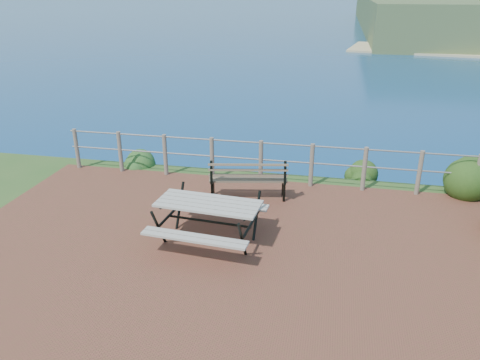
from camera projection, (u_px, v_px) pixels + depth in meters
The scene contains 7 objects.
ground at pixel (228, 259), 7.84m from camera, with size 10.00×7.00×0.12m, color brown.
safety_railing at pixel (261, 159), 10.65m from camera, with size 9.40×0.10×1.00m.
picnic_table at pixel (209, 218), 8.18m from camera, with size 1.85×1.55×0.76m.
park_bench at pixel (248, 172), 9.81m from camera, with size 1.68×0.70×0.92m.
shrub_right_edge at pixel (472, 193), 10.30m from camera, with size 1.00×1.00×1.43m, color #1E4013.
shrub_lip_west at pixel (138, 166), 11.89m from camera, with size 0.76×0.76×0.49m, color #215923.
shrub_lip_east at pixel (359, 175), 11.29m from camera, with size 0.73×0.73×0.45m, color #1E4013.
Camera 1 is at (1.54, -6.55, 4.24)m, focal length 35.00 mm.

